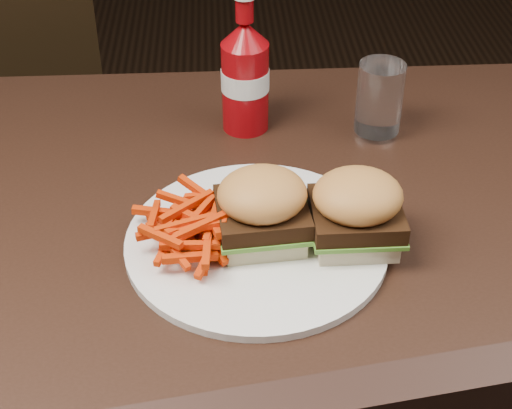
{
  "coord_description": "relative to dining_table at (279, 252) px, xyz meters",
  "views": [
    {
      "loc": [
        -0.06,
        -0.67,
        1.32
      ],
      "look_at": [
        -0.03,
        -0.0,
        0.8
      ],
      "focal_mm": 55.0,
      "sensor_mm": 36.0,
      "label": 1
    }
  ],
  "objects": [
    {
      "name": "sandwich_half_b",
      "position": [
        0.08,
        -0.02,
        0.04
      ],
      "size": [
        0.09,
        0.08,
        0.02
      ],
      "primitive_type": "cube",
      "rotation": [
        0.0,
        0.0,
        0.01
      ],
      "color": "beige",
      "rests_on": "plate"
    },
    {
      "name": "fries_pile",
      "position": [
        -0.1,
        -0.01,
        0.05
      ],
      "size": [
        0.13,
        0.13,
        0.04
      ],
      "primitive_type": null,
      "rotation": [
        0.0,
        0.0,
        -0.37
      ],
      "color": "#CB3303",
      "rests_on": "plate"
    },
    {
      "name": "plate",
      "position": [
        -0.03,
        -0.01,
        0.03
      ],
      "size": [
        0.29,
        0.29,
        0.01
      ],
      "primitive_type": "cylinder",
      "color": "white",
      "rests_on": "dining_table"
    },
    {
      "name": "ketchup_bottle",
      "position": [
        -0.03,
        0.24,
        0.08
      ],
      "size": [
        0.06,
        0.06,
        0.12
      ],
      "primitive_type": "cylinder",
      "rotation": [
        0.0,
        0.0,
        -0.02
      ],
      "color": "maroon",
      "rests_on": "dining_table"
    },
    {
      "name": "sandwich_half_a",
      "position": [
        -0.02,
        -0.01,
        0.04
      ],
      "size": [
        0.09,
        0.09,
        0.02
      ],
      "primitive_type": "cube",
      "rotation": [
        0.0,
        0.0,
        0.09
      ],
      "color": "beige",
      "rests_on": "plate"
    },
    {
      "name": "tumbler",
      "position": [
        0.15,
        0.21,
        0.08
      ],
      "size": [
        0.06,
        0.06,
        0.1
      ],
      "primitive_type": "cylinder",
      "rotation": [
        0.0,
        0.0,
        0.03
      ],
      "color": "white",
      "rests_on": "dining_table"
    },
    {
      "name": "dining_table",
      "position": [
        0.0,
        0.0,
        0.0
      ],
      "size": [
        1.2,
        0.8,
        0.04
      ],
      "primitive_type": "cube",
      "color": "black",
      "rests_on": "ground"
    }
  ]
}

